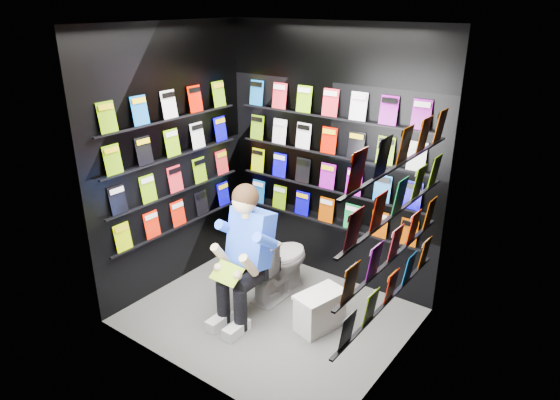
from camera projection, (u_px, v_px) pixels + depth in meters
The scene contains 14 objects.
floor at pixel (270, 315), 4.71m from camera, with size 2.40×2.40×0.00m, color #555553.
ceiling at pixel (267, 24), 3.73m from camera, with size 2.40×2.40×0.00m, color white.
wall_back at pixel (330, 158), 4.97m from camera, with size 2.40×0.04×2.60m, color black.
wall_front at pixel (181, 227), 3.47m from camera, with size 2.40×0.04×2.60m, color black.
wall_left at pixel (172, 161), 4.88m from camera, with size 0.04×2.00×2.60m, color black.
wall_right at pixel (402, 221), 3.56m from camera, with size 0.04×2.00×2.60m, color black.
comics_back at pixel (328, 159), 4.94m from camera, with size 2.10×0.06×1.37m, color red, non-canonical shape.
comics_left at pixel (174, 161), 4.86m from camera, with size 0.06×1.70×1.37m, color red, non-canonical shape.
comics_right at pixel (398, 220), 3.58m from camera, with size 0.06×1.70×1.37m, color red, non-canonical shape.
toilet at pixel (277, 262), 4.92m from camera, with size 0.42×0.75×0.73m, color white.
longbox at pixel (320, 312), 4.48m from camera, with size 0.24×0.44×0.33m, color white.
longbox_lid at pixel (320, 295), 4.41m from camera, with size 0.26×0.46×0.03m, color white.
reader at pixel (252, 238), 4.48m from camera, with size 0.53×0.77×1.43m, color blue, non-canonical shape.
held_comic at pixel (227, 273), 4.29m from camera, with size 0.28×0.01×0.20m, color green.
Camera 1 is at (2.42, -3.13, 2.78)m, focal length 32.00 mm.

